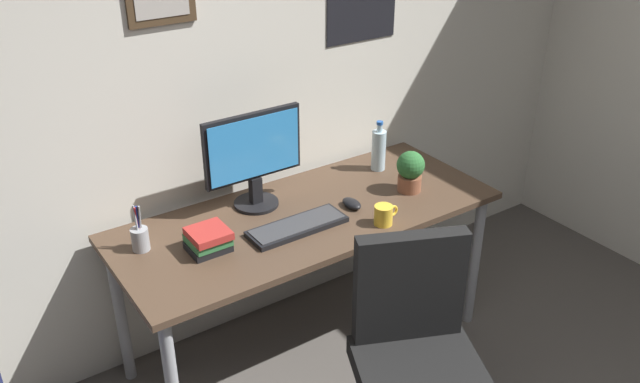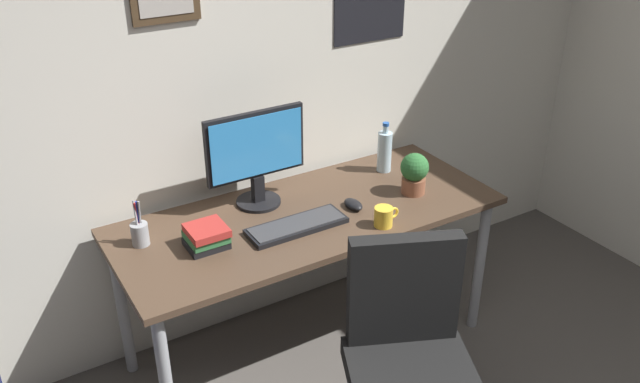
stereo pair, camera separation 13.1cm
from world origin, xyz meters
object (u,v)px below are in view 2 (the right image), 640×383
(water_bottle, at_px, (385,151))
(pen_cup, at_px, (140,233))
(keyboard, at_px, (297,226))
(potted_plant, at_px, (414,172))
(coffee_mug_near, at_px, (384,217))
(computer_mouse, at_px, (353,204))
(book_stack_left, at_px, (206,236))
(office_chair, at_px, (409,352))
(monitor, at_px, (256,154))

(water_bottle, xyz_separation_m, pen_cup, (-1.24, -0.04, -0.05))
(keyboard, distance_m, potted_plant, 0.62)
(pen_cup, bearing_deg, coffee_mug_near, -22.65)
(coffee_mug_near, distance_m, potted_plant, 0.34)
(water_bottle, xyz_separation_m, potted_plant, (-0.02, -0.26, -0.00))
(pen_cup, bearing_deg, water_bottle, 2.08)
(keyboard, bearing_deg, coffee_mug_near, -27.57)
(keyboard, relative_size, computer_mouse, 3.91)
(book_stack_left, bearing_deg, keyboard, -9.66)
(office_chair, xyz_separation_m, book_stack_left, (-0.48, 0.72, 0.27))
(keyboard, height_order, coffee_mug_near, coffee_mug_near)
(monitor, relative_size, pen_cup, 2.30)
(water_bottle, relative_size, pen_cup, 1.26)
(office_chair, height_order, keyboard, office_chair)
(potted_plant, xyz_separation_m, book_stack_left, (-0.99, 0.06, -0.06))
(monitor, height_order, computer_mouse, monitor)
(computer_mouse, xyz_separation_m, coffee_mug_near, (0.03, -0.19, 0.03))
(coffee_mug_near, bearing_deg, monitor, 128.94)
(water_bottle, xyz_separation_m, book_stack_left, (-1.02, -0.20, -0.06))
(keyboard, xyz_separation_m, potted_plant, (0.62, 0.00, 0.09))
(monitor, relative_size, water_bottle, 1.82)
(office_chair, xyz_separation_m, coffee_mug_near, (0.23, 0.49, 0.27))
(monitor, xyz_separation_m, coffee_mug_near, (0.37, -0.45, -0.20))
(pen_cup, bearing_deg, keyboard, -19.81)
(pen_cup, bearing_deg, monitor, 6.77)
(coffee_mug_near, bearing_deg, office_chair, -114.92)
(keyboard, bearing_deg, potted_plant, 0.16)
(water_bottle, bearing_deg, computer_mouse, -144.86)
(office_chair, relative_size, computer_mouse, 8.64)
(coffee_mug_near, bearing_deg, computer_mouse, 97.70)
(monitor, xyz_separation_m, potted_plant, (0.66, -0.28, -0.13))
(computer_mouse, bearing_deg, monitor, 142.55)
(coffee_mug_near, height_order, pen_cup, pen_cup)
(monitor, bearing_deg, potted_plant, -23.13)
(water_bottle, height_order, pen_cup, water_bottle)
(potted_plant, bearing_deg, coffee_mug_near, -149.41)
(coffee_mug_near, height_order, book_stack_left, book_stack_left)
(keyboard, bearing_deg, water_bottle, 22.20)
(keyboard, xyz_separation_m, computer_mouse, (0.30, 0.02, 0.01))
(water_bottle, xyz_separation_m, coffee_mug_near, (-0.31, -0.43, -0.06))
(computer_mouse, bearing_deg, keyboard, -175.78)
(computer_mouse, bearing_deg, book_stack_left, 176.45)
(keyboard, bearing_deg, pen_cup, 160.19)
(pen_cup, bearing_deg, office_chair, -51.33)
(coffee_mug_near, bearing_deg, water_bottle, 54.02)
(monitor, distance_m, coffee_mug_near, 0.61)
(potted_plant, bearing_deg, computer_mouse, 176.31)
(office_chair, bearing_deg, computer_mouse, 73.57)
(keyboard, relative_size, pen_cup, 2.15)
(coffee_mug_near, bearing_deg, pen_cup, 157.35)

